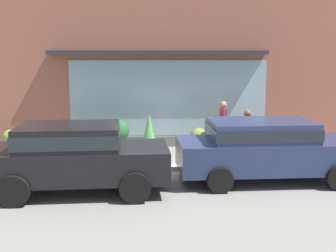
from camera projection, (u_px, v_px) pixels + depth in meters
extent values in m
plane|color=gray|center=(160.00, 169.00, 12.10)|extent=(60.00, 60.00, 0.00)
cube|color=#B2B2AD|center=(160.00, 168.00, 11.89)|extent=(14.00, 0.24, 0.12)
cube|color=#935642|center=(158.00, 67.00, 14.82)|extent=(14.00, 0.36, 5.41)
cube|color=#8CA5B2|center=(168.00, 98.00, 14.80)|extent=(6.64, 0.03, 2.57)
cube|color=#232833|center=(158.00, 52.00, 14.39)|extent=(7.24, 0.56, 0.12)
cube|color=#605E59|center=(158.00, 141.00, 15.01)|extent=(7.04, 0.20, 0.36)
cylinder|color=red|center=(215.00, 157.00, 13.29)|extent=(0.31, 0.31, 0.06)
cylinder|color=red|center=(215.00, 145.00, 13.23)|extent=(0.21, 0.21, 0.70)
sphere|color=red|center=(215.00, 132.00, 13.16)|extent=(0.23, 0.23, 0.23)
cylinder|color=red|center=(210.00, 144.00, 13.22)|extent=(0.10, 0.09, 0.09)
cylinder|color=red|center=(220.00, 144.00, 13.23)|extent=(0.10, 0.09, 0.09)
cylinder|color=red|center=(215.00, 145.00, 13.08)|extent=(0.09, 0.10, 0.09)
cylinder|color=brown|center=(223.00, 141.00, 13.83)|extent=(0.12, 0.12, 0.83)
cylinder|color=brown|center=(222.00, 140.00, 14.00)|extent=(0.12, 0.12, 0.83)
cube|color=#8E333D|center=(223.00, 118.00, 13.80)|extent=(0.21, 0.33, 0.62)
sphere|color=#A37556|center=(223.00, 105.00, 13.73)|extent=(0.22, 0.22, 0.22)
cylinder|color=#8E333D|center=(224.00, 119.00, 13.59)|extent=(0.08, 0.08, 0.59)
cylinder|color=#8E333D|center=(222.00, 117.00, 14.01)|extent=(0.08, 0.08, 0.59)
cube|color=#846647|center=(223.00, 128.00, 13.54)|extent=(0.11, 0.24, 0.28)
cylinder|color=#333847|center=(249.00, 152.00, 12.34)|extent=(0.12, 0.12, 0.79)
cylinder|color=#333847|center=(244.00, 152.00, 12.36)|extent=(0.12, 0.12, 0.79)
cube|color=brown|center=(247.00, 128.00, 12.24)|extent=(0.31, 0.25, 0.59)
sphere|color=brown|center=(248.00, 114.00, 12.18)|extent=(0.21, 0.21, 0.21)
cylinder|color=brown|center=(254.00, 128.00, 12.21)|extent=(0.08, 0.08, 0.56)
cylinder|color=brown|center=(241.00, 127.00, 12.27)|extent=(0.08, 0.08, 0.56)
cube|color=black|center=(79.00, 163.00, 9.92)|extent=(4.13, 1.97, 0.72)
cube|color=black|center=(69.00, 137.00, 9.81)|extent=(2.30, 1.74, 0.55)
cube|color=#1E2328|center=(69.00, 137.00, 9.81)|extent=(2.35, 1.76, 0.30)
cylinder|color=black|center=(134.00, 167.00, 10.98)|extent=(0.68, 0.22, 0.68)
cylinder|color=black|center=(135.00, 188.00, 9.21)|extent=(0.68, 0.22, 0.68)
cylinder|color=black|center=(32.00, 169.00, 10.75)|extent=(0.68, 0.22, 0.68)
cylinder|color=black|center=(13.00, 191.00, 8.98)|extent=(0.68, 0.22, 0.68)
cube|color=navy|center=(269.00, 154.00, 10.84)|extent=(4.57, 1.95, 0.73)
cube|color=navy|center=(261.00, 131.00, 10.73)|extent=(2.54, 1.72, 0.53)
cube|color=#1E2328|center=(261.00, 131.00, 10.73)|extent=(2.59, 1.74, 0.29)
cylinder|color=black|center=(308.00, 159.00, 11.90)|extent=(0.61, 0.20, 0.60)
cylinder|color=black|center=(207.00, 161.00, 11.68)|extent=(0.61, 0.20, 0.60)
cylinder|color=black|center=(220.00, 180.00, 9.90)|extent=(0.61, 0.20, 0.60)
cylinder|color=#9E6042|center=(149.00, 146.00, 14.17)|extent=(0.44, 0.44, 0.39)
cone|color=#4C934C|center=(149.00, 127.00, 14.07)|extent=(0.39, 0.39, 0.85)
cylinder|color=#B7B2A3|center=(118.00, 146.00, 14.18)|extent=(0.49, 0.49, 0.39)
sphere|color=#23562D|center=(118.00, 131.00, 14.10)|extent=(0.71, 0.71, 0.71)
cylinder|color=#B7B2A3|center=(246.00, 144.00, 14.54)|extent=(0.30, 0.30, 0.35)
cone|color=#2D6B33|center=(246.00, 130.00, 14.46)|extent=(0.27, 0.27, 0.59)
cylinder|color=#33473D|center=(90.00, 147.00, 14.22)|extent=(0.41, 0.41, 0.30)
cone|color=#3D8442|center=(90.00, 133.00, 14.14)|extent=(0.37, 0.37, 0.63)
cylinder|color=#33473D|center=(11.00, 147.00, 14.27)|extent=(0.44, 0.44, 0.26)
sphere|color=olive|center=(10.00, 137.00, 14.22)|extent=(0.49, 0.49, 0.49)
cylinder|color=#9E6042|center=(199.00, 147.00, 14.38)|extent=(0.51, 0.51, 0.25)
sphere|color=olive|center=(199.00, 137.00, 14.33)|extent=(0.58, 0.58, 0.58)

